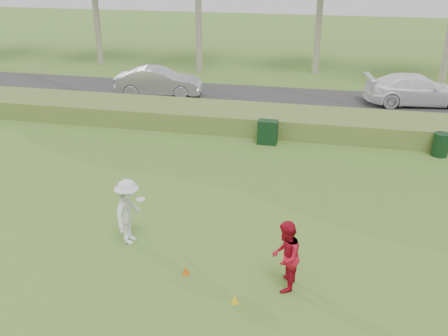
% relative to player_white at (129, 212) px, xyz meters
% --- Properties ---
extents(ground, '(120.00, 120.00, 0.00)m').
position_rel_player_white_xyz_m(ground, '(2.17, -0.97, -1.00)').
color(ground, '#436E24').
rests_on(ground, ground).
extents(reed_strip, '(80.00, 3.00, 0.90)m').
position_rel_player_white_xyz_m(reed_strip, '(2.17, 11.03, -0.55)').
color(reed_strip, '#57712D').
rests_on(reed_strip, ground).
extents(park_road, '(80.00, 6.00, 0.06)m').
position_rel_player_white_xyz_m(park_road, '(2.17, 16.03, -0.97)').
color(park_road, '#2D2D2D').
rests_on(park_road, ground).
extents(player_white, '(0.92, 1.31, 2.00)m').
position_rel_player_white_xyz_m(player_white, '(0.00, 0.00, 0.00)').
color(player_white, white).
rests_on(player_white, ground).
extents(player_red, '(0.78, 0.97, 1.90)m').
position_rel_player_white_xyz_m(player_red, '(4.69, -1.24, -0.05)').
color(player_red, '#B40F25').
rests_on(player_red, ground).
extents(cone_orange, '(0.20, 0.20, 0.22)m').
position_rel_player_white_xyz_m(cone_orange, '(2.06, -1.22, -0.89)').
color(cone_orange, '#DD550B').
rests_on(cone_orange, ground).
extents(cone_yellow, '(0.21, 0.21, 0.23)m').
position_rel_player_white_xyz_m(cone_yellow, '(3.57, -2.09, -0.89)').
color(cone_yellow, yellow).
rests_on(cone_yellow, ground).
extents(utility_cabinet, '(0.87, 0.55, 1.08)m').
position_rel_player_white_xyz_m(utility_cabinet, '(2.82, 9.04, -0.46)').
color(utility_cabinet, black).
rests_on(utility_cabinet, ground).
extents(trash_bin, '(0.83, 0.83, 0.99)m').
position_rel_player_white_xyz_m(trash_bin, '(10.10, 9.19, -0.50)').
color(trash_bin, black).
rests_on(trash_bin, ground).
extents(car_mid, '(5.20, 2.48, 1.64)m').
position_rel_player_white_xyz_m(car_mid, '(-4.55, 15.51, -0.12)').
color(car_mid, silver).
rests_on(car_mid, park_road).
extents(car_right, '(6.02, 3.28, 1.66)m').
position_rel_player_white_xyz_m(car_right, '(10.04, 16.86, -0.11)').
color(car_right, white).
rests_on(car_right, park_road).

